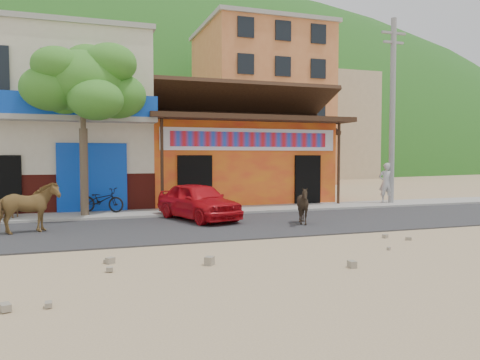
{
  "coord_description": "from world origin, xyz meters",
  "views": [
    {
      "loc": [
        -4.72,
        -11.23,
        2.19
      ],
      "look_at": [
        0.15,
        3.0,
        1.4
      ],
      "focal_mm": 35.0,
      "sensor_mm": 36.0,
      "label": 1
    }
  ],
  "objects_px": {
    "tree": "(83,128)",
    "red_car": "(198,201)",
    "cafe_chair_left": "(10,204)",
    "scooter": "(102,200)",
    "cow_dark": "(303,205)",
    "pedestrian": "(386,183)",
    "utility_pole": "(392,111)",
    "cow_tan": "(27,208)"
  },
  "relations": [
    {
      "from": "tree",
      "to": "scooter",
      "type": "bearing_deg",
      "value": 48.16
    },
    {
      "from": "scooter",
      "to": "cafe_chair_left",
      "type": "distance_m",
      "value": 3.01
    },
    {
      "from": "red_car",
      "to": "pedestrian",
      "type": "relative_size",
      "value": 2.09
    },
    {
      "from": "tree",
      "to": "scooter",
      "type": "height_order",
      "value": "tree"
    },
    {
      "from": "tree",
      "to": "pedestrian",
      "type": "xyz_separation_m",
      "value": [
        12.6,
        0.29,
        -2.12
      ]
    },
    {
      "from": "pedestrian",
      "to": "scooter",
      "type": "bearing_deg",
      "value": 18.29
    },
    {
      "from": "tree",
      "to": "pedestrian",
      "type": "height_order",
      "value": "tree"
    },
    {
      "from": "cow_tan",
      "to": "red_car",
      "type": "relative_size",
      "value": 0.46
    },
    {
      "from": "tree",
      "to": "red_car",
      "type": "height_order",
      "value": "tree"
    },
    {
      "from": "cow_dark",
      "to": "cafe_chair_left",
      "type": "relative_size",
      "value": 1.36
    },
    {
      "from": "cow_dark",
      "to": "scooter",
      "type": "relative_size",
      "value": 0.7
    },
    {
      "from": "cow_tan",
      "to": "scooter",
      "type": "bearing_deg",
      "value": -49.16
    },
    {
      "from": "tree",
      "to": "utility_pole",
      "type": "bearing_deg",
      "value": 0.9
    },
    {
      "from": "cow_tan",
      "to": "utility_pole",
      "type": "bearing_deg",
      "value": -96.28
    },
    {
      "from": "tree",
      "to": "cafe_chair_left",
      "type": "height_order",
      "value": "tree"
    },
    {
      "from": "cow_dark",
      "to": "red_car",
      "type": "distance_m",
      "value": 3.55
    },
    {
      "from": "red_car",
      "to": "scooter",
      "type": "relative_size",
      "value": 2.15
    },
    {
      "from": "tree",
      "to": "cow_tan",
      "type": "bearing_deg",
      "value": -117.28
    },
    {
      "from": "cow_tan",
      "to": "cow_dark",
      "type": "xyz_separation_m",
      "value": [
        8.0,
        -0.93,
        -0.11
      ]
    },
    {
      "from": "red_car",
      "to": "scooter",
      "type": "bearing_deg",
      "value": 122.72
    },
    {
      "from": "scooter",
      "to": "cow_dark",
      "type": "bearing_deg",
      "value": -98.75
    },
    {
      "from": "cow_dark",
      "to": "red_car",
      "type": "bearing_deg",
      "value": -153.46
    },
    {
      "from": "scooter",
      "to": "pedestrian",
      "type": "distance_m",
      "value": 12.01
    },
    {
      "from": "cow_dark",
      "to": "scooter",
      "type": "height_order",
      "value": "cow_dark"
    },
    {
      "from": "tree",
      "to": "cafe_chair_left",
      "type": "xyz_separation_m",
      "value": [
        -2.36,
        0.15,
        -2.56
      ]
    },
    {
      "from": "cow_dark",
      "to": "red_car",
      "type": "relative_size",
      "value": 0.32
    },
    {
      "from": "utility_pole",
      "to": "cow_dark",
      "type": "distance_m",
      "value": 8.33
    },
    {
      "from": "cow_tan",
      "to": "red_car",
      "type": "bearing_deg",
      "value": -95.93
    },
    {
      "from": "red_car",
      "to": "cafe_chair_left",
      "type": "xyz_separation_m",
      "value": [
        -5.96,
        1.96,
        -0.11
      ]
    },
    {
      "from": "utility_pole",
      "to": "red_car",
      "type": "height_order",
      "value": "utility_pole"
    },
    {
      "from": "cow_tan",
      "to": "cow_dark",
      "type": "bearing_deg",
      "value": -115.45
    },
    {
      "from": "pedestrian",
      "to": "cafe_chair_left",
      "type": "height_order",
      "value": "pedestrian"
    },
    {
      "from": "scooter",
      "to": "utility_pole",
      "type": "bearing_deg",
      "value": -62.85
    },
    {
      "from": "utility_pole",
      "to": "cow_dark",
      "type": "height_order",
      "value": "utility_pole"
    },
    {
      "from": "cow_dark",
      "to": "pedestrian",
      "type": "height_order",
      "value": "pedestrian"
    },
    {
      "from": "cow_tan",
      "to": "cow_dark",
      "type": "relative_size",
      "value": 1.41
    },
    {
      "from": "cow_tan",
      "to": "pedestrian",
      "type": "height_order",
      "value": "pedestrian"
    },
    {
      "from": "scooter",
      "to": "pedestrian",
      "type": "xyz_separation_m",
      "value": [
        12.0,
        -0.38,
        0.43
      ]
    },
    {
      "from": "tree",
      "to": "pedestrian",
      "type": "bearing_deg",
      "value": 1.31
    },
    {
      "from": "red_car",
      "to": "tree",
      "type": "bearing_deg",
      "value": 135.6
    },
    {
      "from": "red_car",
      "to": "cafe_chair_left",
      "type": "relative_size",
      "value": 4.2
    },
    {
      "from": "pedestrian",
      "to": "cafe_chair_left",
      "type": "distance_m",
      "value": 14.97
    }
  ]
}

